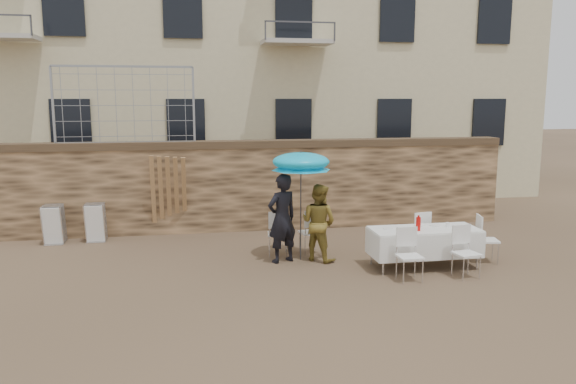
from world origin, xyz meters
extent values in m
plane|color=brown|center=(0.00, 0.00, 0.00)|extent=(80.00, 80.00, 0.00)
cube|color=brown|center=(0.00, 5.00, 1.10)|extent=(13.00, 0.50, 2.20)
imported|color=black|center=(0.25, 2.01, 0.90)|extent=(0.78, 0.67, 1.80)
imported|color=#A68832|center=(1.00, 2.01, 0.79)|extent=(0.96, 0.96, 1.57)
cylinder|color=#3F3F44|center=(0.65, 2.11, 0.93)|extent=(0.03, 0.03, 1.85)
cone|color=#09ADDD|center=(0.65, 2.11, 1.96)|extent=(1.20, 1.20, 0.22)
cube|color=white|center=(2.92, 1.18, 0.75)|extent=(2.10, 0.85, 0.05)
cylinder|color=silver|center=(1.97, 0.84, 0.37)|extent=(0.04, 0.04, 0.74)
cylinder|color=silver|center=(3.87, 0.84, 0.37)|extent=(0.04, 0.04, 0.74)
cylinder|color=silver|center=(1.97, 1.53, 0.37)|extent=(0.04, 0.04, 0.74)
cylinder|color=silver|center=(3.87, 1.53, 0.37)|extent=(0.04, 0.04, 0.74)
cylinder|color=red|center=(2.72, 1.03, 0.91)|extent=(0.09, 0.09, 0.26)
camera|label=1|loc=(-1.57, -8.80, 3.28)|focal=35.00mm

